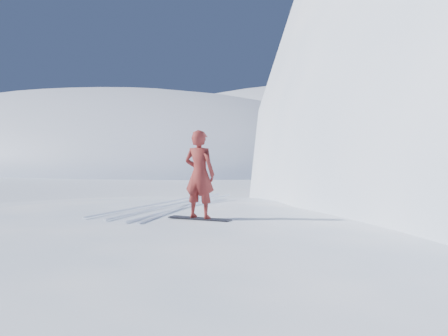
% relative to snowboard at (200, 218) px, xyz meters
% --- Properties ---
extents(near_ridge, '(36.00, 28.00, 4.80)m').
position_rel_snowboard_xyz_m(near_ridge, '(0.69, 0.22, -2.41)').
color(near_ridge, white).
rests_on(near_ridge, ground).
extents(far_ridge_a, '(120.00, 70.00, 28.00)m').
position_rel_snowboard_xyz_m(far_ridge_a, '(-70.31, 57.22, -2.41)').
color(far_ridge_a, white).
rests_on(far_ridge_a, ground).
extents(far_ridge_c, '(140.00, 90.00, 36.00)m').
position_rel_snowboard_xyz_m(far_ridge_c, '(-40.31, 107.22, -2.41)').
color(far_ridge_c, white).
rests_on(far_ridge_c, ground).
extents(wind_bumps, '(16.00, 14.40, 1.00)m').
position_rel_snowboard_xyz_m(wind_bumps, '(-0.87, -0.66, -2.41)').
color(wind_bumps, white).
rests_on(wind_bumps, ground).
extents(snowboard, '(1.51, 0.48, 0.02)m').
position_rel_snowboard_xyz_m(snowboard, '(0.00, 0.00, 0.00)').
color(snowboard, black).
rests_on(snowboard, near_ridge).
extents(snowboarder, '(0.77, 0.56, 1.96)m').
position_rel_snowboard_xyz_m(snowboarder, '(0.00, 0.00, 0.99)').
color(snowboarder, maroon).
rests_on(snowboarder, snowboard).
extents(board_tracks, '(2.17, 5.98, 0.04)m').
position_rel_snowboard_xyz_m(board_tracks, '(-2.01, 1.70, 0.01)').
color(board_tracks, silver).
rests_on(board_tracks, ground).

